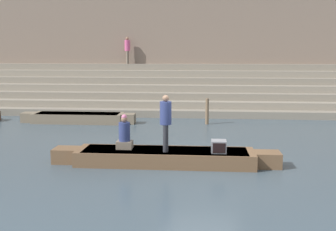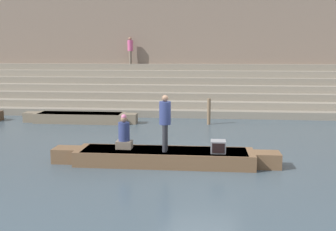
{
  "view_description": "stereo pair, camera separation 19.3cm",
  "coord_description": "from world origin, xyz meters",
  "px_view_note": "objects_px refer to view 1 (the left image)",
  "views": [
    {
      "loc": [
        -0.06,
        -12.12,
        3.53
      ],
      "look_at": [
        -1.13,
        1.01,
        1.37
      ],
      "focal_mm": 42.0,
      "sensor_mm": 36.0,
      "label": 1
    },
    {
      "loc": [
        0.13,
        -12.1,
        3.53
      ],
      "look_at": [
        -1.13,
        1.01,
        1.37
      ],
      "focal_mm": 42.0,
      "sensor_mm": 36.0,
      "label": 2
    }
  ],
  "objects_px": {
    "person_on_steps": "(127,48)",
    "mooring_post": "(207,111)",
    "rowboat_main": "(165,157)",
    "moored_boat_shore": "(78,118)",
    "tv_set": "(219,146)",
    "person_standing": "(166,119)",
    "person_rowing": "(124,135)"
  },
  "relations": [
    {
      "from": "rowboat_main",
      "to": "mooring_post",
      "type": "relative_size",
      "value": 5.62
    },
    {
      "from": "rowboat_main",
      "to": "tv_set",
      "type": "height_order",
      "value": "tv_set"
    },
    {
      "from": "person_rowing",
      "to": "tv_set",
      "type": "height_order",
      "value": "person_rowing"
    },
    {
      "from": "person_standing",
      "to": "tv_set",
      "type": "bearing_deg",
      "value": -15.37
    },
    {
      "from": "rowboat_main",
      "to": "moored_boat_shore",
      "type": "xyz_separation_m",
      "value": [
        -4.97,
        6.94,
        0.01
      ]
    },
    {
      "from": "tv_set",
      "to": "person_on_steps",
      "type": "distance_m",
      "value": 14.96
    },
    {
      "from": "person_standing",
      "to": "person_on_steps",
      "type": "height_order",
      "value": "person_on_steps"
    },
    {
      "from": "tv_set",
      "to": "moored_boat_shore",
      "type": "relative_size",
      "value": 0.08
    },
    {
      "from": "tv_set",
      "to": "moored_boat_shore",
      "type": "distance_m",
      "value": 9.73
    },
    {
      "from": "person_standing",
      "to": "moored_boat_shore",
      "type": "distance_m",
      "value": 8.76
    },
    {
      "from": "rowboat_main",
      "to": "person_on_steps",
      "type": "distance_m",
      "value": 14.39
    },
    {
      "from": "person_rowing",
      "to": "moored_boat_shore",
      "type": "xyz_separation_m",
      "value": [
        -3.67,
        6.86,
        -0.65
      ]
    },
    {
      "from": "rowboat_main",
      "to": "person_standing",
      "type": "height_order",
      "value": "person_standing"
    },
    {
      "from": "person_rowing",
      "to": "tv_set",
      "type": "bearing_deg",
      "value": -0.47
    },
    {
      "from": "tv_set",
      "to": "person_on_steps",
      "type": "xyz_separation_m",
      "value": [
        -5.31,
        13.65,
        3.05
      ]
    },
    {
      "from": "rowboat_main",
      "to": "tv_set",
      "type": "distance_m",
      "value": 1.73
    },
    {
      "from": "moored_boat_shore",
      "to": "mooring_post",
      "type": "bearing_deg",
      "value": -1.88
    },
    {
      "from": "moored_boat_shore",
      "to": "person_on_steps",
      "type": "relative_size",
      "value": 3.33
    },
    {
      "from": "person_standing",
      "to": "mooring_post",
      "type": "bearing_deg",
      "value": 64.22
    },
    {
      "from": "person_rowing",
      "to": "tv_set",
      "type": "distance_m",
      "value": 2.98
    },
    {
      "from": "moored_boat_shore",
      "to": "person_on_steps",
      "type": "height_order",
      "value": "person_on_steps"
    },
    {
      "from": "moored_boat_shore",
      "to": "mooring_post",
      "type": "xyz_separation_m",
      "value": [
        6.4,
        0.1,
        0.38
      ]
    },
    {
      "from": "person_on_steps",
      "to": "mooring_post",
      "type": "bearing_deg",
      "value": 162.13
    },
    {
      "from": "rowboat_main",
      "to": "person_on_steps",
      "type": "relative_size",
      "value": 4.15
    },
    {
      "from": "person_rowing",
      "to": "rowboat_main",
      "type": "bearing_deg",
      "value": 0.64
    },
    {
      "from": "person_standing",
      "to": "person_rowing",
      "type": "xyz_separation_m",
      "value": [
        -1.33,
        0.23,
        -0.57
      ]
    },
    {
      "from": "tv_set",
      "to": "mooring_post",
      "type": "height_order",
      "value": "mooring_post"
    },
    {
      "from": "mooring_post",
      "to": "person_on_steps",
      "type": "relative_size",
      "value": 0.74
    },
    {
      "from": "person_rowing",
      "to": "person_on_steps",
      "type": "height_order",
      "value": "person_on_steps"
    },
    {
      "from": "person_standing",
      "to": "tv_set",
      "type": "relative_size",
      "value": 3.85
    },
    {
      "from": "moored_boat_shore",
      "to": "person_on_steps",
      "type": "bearing_deg",
      "value": 75.76
    },
    {
      "from": "mooring_post",
      "to": "person_standing",
      "type": "bearing_deg",
      "value": -101.0
    }
  ]
}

